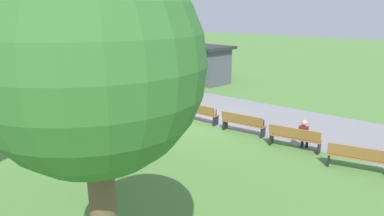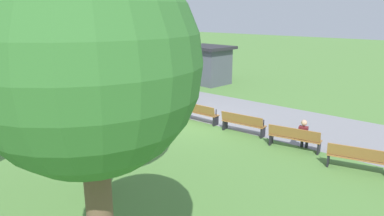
% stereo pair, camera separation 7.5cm
% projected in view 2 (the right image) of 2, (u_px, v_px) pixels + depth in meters
% --- Properties ---
extents(ground_plane, '(120.00, 120.00, 0.00)m').
position_uv_depth(ground_plane, '(200.00, 122.00, 16.53)').
color(ground_plane, '#54843D').
extents(path_paving, '(33.93, 5.02, 0.01)m').
position_uv_depth(path_paving, '(230.00, 111.00, 18.38)').
color(path_paving, gray).
rests_on(path_paving, ground).
extents(bench_0, '(1.98, 1.02, 0.89)m').
position_uv_depth(bench_0, '(61.00, 89.00, 21.23)').
color(bench_0, '#996633').
rests_on(bench_0, ground).
extents(bench_1, '(1.98, 0.89, 0.89)m').
position_uv_depth(bench_1, '(93.00, 93.00, 20.24)').
color(bench_1, '#996633').
rests_on(bench_1, ground).
extents(bench_2, '(1.97, 0.76, 0.89)m').
position_uv_depth(bench_2, '(126.00, 98.00, 19.09)').
color(bench_2, '#996633').
rests_on(bench_2, ground).
extents(bench_3, '(1.95, 0.62, 0.89)m').
position_uv_depth(bench_3, '(161.00, 104.00, 17.80)').
color(bench_3, '#996633').
rests_on(bench_3, ground).
extents(bench_4, '(1.92, 0.47, 0.89)m').
position_uv_depth(bench_4, '(199.00, 112.00, 16.35)').
color(bench_4, '#996633').
rests_on(bench_4, ground).
extents(bench_5, '(1.95, 0.62, 0.89)m').
position_uv_depth(bench_5, '(243.00, 123.00, 14.78)').
color(bench_5, '#996633').
rests_on(bench_5, ground).
extents(bench_6, '(1.97, 0.76, 0.89)m').
position_uv_depth(bench_6, '(294.00, 137.00, 13.07)').
color(bench_6, '#996633').
rests_on(bench_6, ground).
extents(bench_7, '(1.98, 0.89, 0.89)m').
position_uv_depth(bench_7, '(359.00, 158.00, 11.25)').
color(bench_7, '#996633').
rests_on(bench_7, ground).
extents(person_seated, '(0.38, 0.56, 1.20)m').
position_uv_depth(person_seated, '(304.00, 134.00, 13.00)').
color(person_seated, maroon).
rests_on(person_seated, ground).
extents(tree_0, '(2.90, 2.90, 5.85)m').
position_uv_depth(tree_0, '(88.00, 68.00, 4.35)').
color(tree_0, brown).
rests_on(tree_0, ground).
extents(tree_2, '(3.67, 3.67, 6.34)m').
position_uv_depth(tree_2, '(88.00, 34.00, 8.61)').
color(tree_2, '#4C3828').
rests_on(tree_2, ground).
extents(lamp_post, '(0.32, 0.32, 4.47)m').
position_uv_depth(lamp_post, '(194.00, 53.00, 17.19)').
color(lamp_post, black).
rests_on(lamp_post, ground).
extents(trash_bin, '(0.46, 0.46, 0.90)m').
position_uv_depth(trash_bin, '(49.00, 87.00, 22.05)').
color(trash_bin, black).
rests_on(trash_bin, ground).
extents(kiosk, '(3.52, 3.02, 2.70)m').
position_uv_depth(kiosk, '(207.00, 64.00, 25.03)').
color(kiosk, '#4C515B').
rests_on(kiosk, ground).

